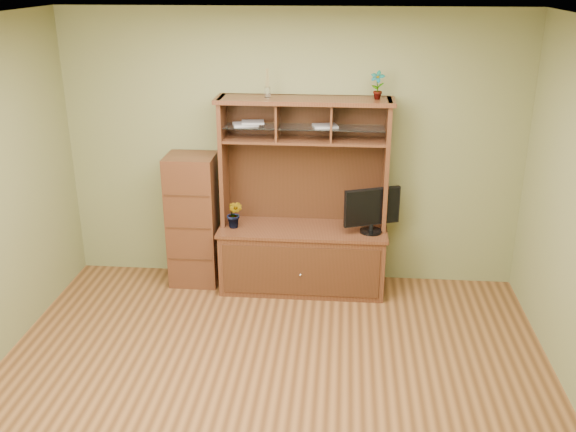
# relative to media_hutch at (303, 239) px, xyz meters

# --- Properties ---
(room) EXTENTS (4.54, 4.04, 2.74)m
(room) POSITION_rel_media_hutch_xyz_m (-0.13, -1.73, 0.83)
(room) COLOR #523017
(room) RESTS_ON ground
(media_hutch) EXTENTS (1.66, 0.61, 1.90)m
(media_hutch) POSITION_rel_media_hutch_xyz_m (0.00, 0.00, 0.00)
(media_hutch) COLOR #411F12
(media_hutch) RESTS_ON room
(monitor) EXTENTS (0.53, 0.25, 0.44)m
(monitor) POSITION_rel_media_hutch_xyz_m (0.66, -0.08, 0.36)
(monitor) COLOR black
(monitor) RESTS_ON media_hutch
(orchid_plant) EXTENTS (0.19, 0.17, 0.28)m
(orchid_plant) POSITION_rel_media_hutch_xyz_m (-0.66, -0.08, 0.27)
(orchid_plant) COLOR #2C581E
(orchid_plant) RESTS_ON media_hutch
(top_plant) EXTENTS (0.16, 0.13, 0.26)m
(top_plant) POSITION_rel_media_hutch_xyz_m (0.66, 0.08, 1.51)
(top_plant) COLOR #326925
(top_plant) RESTS_ON media_hutch
(reed_diffuser) EXTENTS (0.05, 0.05, 0.27)m
(reed_diffuser) POSITION_rel_media_hutch_xyz_m (-0.35, 0.08, 1.48)
(reed_diffuser) COLOR silver
(reed_diffuser) RESTS_ON media_hutch
(magazines) EXTENTS (1.01, 0.23, 0.04)m
(magazines) POSITION_rel_media_hutch_xyz_m (-0.29, 0.08, 1.13)
(magazines) COLOR #A5A5AA
(magazines) RESTS_ON media_hutch
(side_cabinet) EXTENTS (0.48, 0.43, 1.33)m
(side_cabinet) POSITION_rel_media_hutch_xyz_m (-1.10, 0.04, 0.14)
(side_cabinet) COLOR #411F12
(side_cabinet) RESTS_ON room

